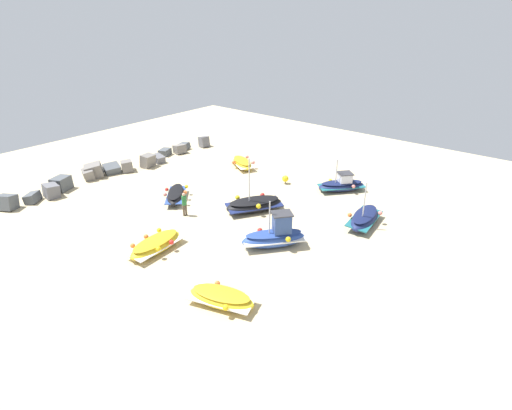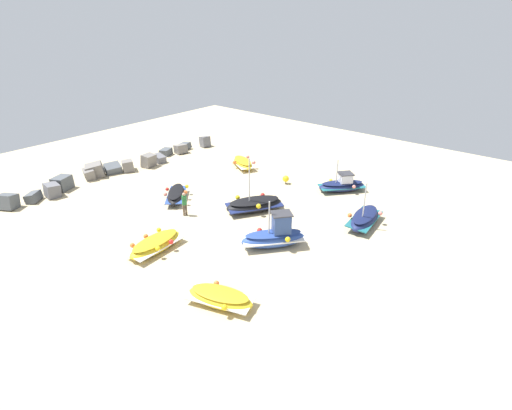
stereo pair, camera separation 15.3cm
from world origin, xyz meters
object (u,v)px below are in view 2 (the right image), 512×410
object	(u,v)px
fishing_boat_7	(365,219)
fishing_boat_4	(275,236)
fishing_boat_3	(243,163)
mooring_buoy_0	(286,179)
fishing_boat_1	(342,185)
fishing_boat_6	(176,195)
fishing_boat_0	(220,298)
fishing_boat_5	(254,205)
fishing_boat_2	(155,244)
person_walking	(184,202)

from	to	relation	value
fishing_boat_7	fishing_boat_4	bearing A→B (deg)	146.48
fishing_boat_3	mooring_buoy_0	distance (m)	5.19
fishing_boat_1	fishing_boat_4	world-z (taller)	fishing_boat_4
fishing_boat_6	fishing_boat_0	bearing A→B (deg)	16.55
fishing_boat_7	mooring_buoy_0	size ratio (longest dim) A/B	5.44
fishing_boat_0	fishing_boat_1	xyz separation A→B (m)	(15.50, 2.21, 0.10)
fishing_boat_5	fishing_boat_7	xyz separation A→B (m)	(2.90, -6.75, 0.01)
fishing_boat_2	fishing_boat_1	bearing A→B (deg)	-19.77
fishing_boat_6	person_walking	size ratio (longest dim) A/B	1.96
fishing_boat_3	fishing_boat_7	world-z (taller)	fishing_boat_7
fishing_boat_1	fishing_boat_6	size ratio (longest dim) A/B	1.12
fishing_boat_7	fishing_boat_6	bearing A→B (deg)	105.83
fishing_boat_2	person_walking	size ratio (longest dim) A/B	2.20
fishing_boat_1	fishing_boat_3	xyz separation A→B (m)	(-0.94, 9.26, -0.11)
fishing_boat_7	fishing_boat_2	bearing A→B (deg)	136.22
fishing_boat_5	fishing_boat_0	bearing A→B (deg)	-117.98
fishing_boat_2	fishing_boat_5	distance (m)	7.62
fishing_boat_0	fishing_boat_5	distance (m)	10.02
fishing_boat_5	fishing_boat_2	bearing A→B (deg)	-156.76
fishing_boat_2	fishing_boat_3	xyz separation A→B (m)	(13.51, 5.28, -0.02)
fishing_boat_2	fishing_boat_5	xyz separation A→B (m)	(7.55, -1.04, 0.06)
fishing_boat_2	mooring_buoy_0	size ratio (longest dim) A/B	5.36
person_walking	fishing_boat_6	bearing A→B (deg)	-3.07
fishing_boat_4	person_walking	size ratio (longest dim) A/B	2.24
fishing_boat_6	mooring_buoy_0	size ratio (longest dim) A/B	4.77
fishing_boat_1	fishing_boat_2	size ratio (longest dim) A/B	0.99
fishing_boat_0	mooring_buoy_0	bearing A→B (deg)	-83.47
fishing_boat_4	fishing_boat_3	bearing A→B (deg)	88.29
fishing_boat_1	fishing_boat_3	size ratio (longest dim) A/B	1.06
fishing_boat_2	fishing_boat_5	bearing A→B (deg)	-12.19
fishing_boat_0	fishing_boat_7	world-z (taller)	fishing_boat_7
fishing_boat_1	fishing_boat_7	world-z (taller)	fishing_boat_7
fishing_boat_1	fishing_boat_7	distance (m)	5.52
fishing_boat_5	mooring_buoy_0	size ratio (longest dim) A/B	6.18
fishing_boat_1	fishing_boat_5	world-z (taller)	fishing_boat_5
fishing_boat_2	fishing_boat_4	distance (m)	6.84
fishing_boat_4	fishing_boat_5	bearing A→B (deg)	93.10
fishing_boat_4	fishing_boat_5	size ratio (longest dim) A/B	0.88
fishing_boat_4	fishing_boat_5	distance (m)	4.82
fishing_boat_6	mooring_buoy_0	distance (m)	8.69
fishing_boat_7	fishing_boat_5	bearing A→B (deg)	106.17
fishing_boat_7	mooring_buoy_0	bearing A→B (deg)	66.22
person_walking	mooring_buoy_0	size ratio (longest dim) A/B	2.43
mooring_buoy_0	fishing_boat_1	bearing A→B (deg)	-68.49
fishing_boat_0	fishing_boat_3	xyz separation A→B (m)	(14.55, 11.48, -0.01)
fishing_boat_4	fishing_boat_0	bearing A→B (deg)	-128.84
fishing_boat_7	person_walking	distance (m)	11.77
fishing_boat_3	person_walking	distance (m)	10.02
fishing_boat_4	fishing_boat_5	xyz separation A→B (m)	(2.82, 3.91, -0.22)
fishing_boat_3	fishing_boat_4	bearing A→B (deg)	-11.99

